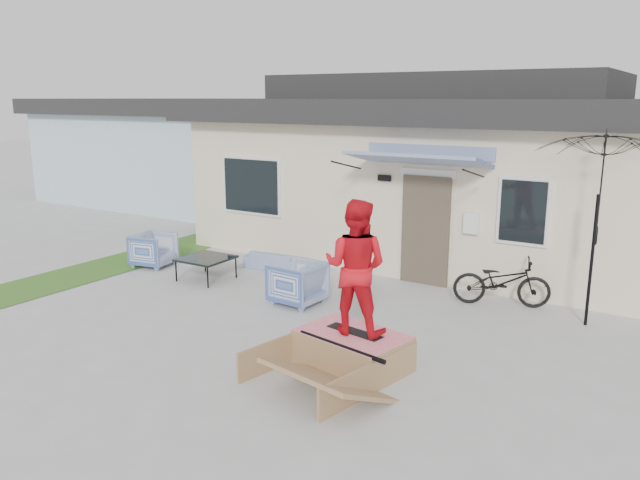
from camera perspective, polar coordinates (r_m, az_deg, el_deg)
The scene contains 13 objects.
ground at distance 9.13m, azimuth -7.77°, elevation -9.92°, with size 90.00×90.00×0.00m, color #ABABA9.
grass_strip at distance 14.03m, azimuth -18.91°, elevation -2.32°, with size 1.40×8.00×0.01m, color #346222.
house at distance 15.47m, azimuth 11.47°, elevation 6.80°, with size 10.80×8.49×4.10m.
neighbor_house at distance 22.96m, azimuth -12.07°, elevation 8.31°, with size 8.60×7.60×3.50m.
loveseat at distance 13.10m, azimuth -4.20°, elevation -1.59°, with size 1.28×0.37×0.50m, color #2D4A97.
armchair_left at distance 13.68m, azimuth -15.05°, elevation -0.75°, with size 0.77×0.72×0.79m, color #2D4A97.
armchair_right at distance 10.83m, azimuth -2.10°, elevation -3.76°, with size 0.81×0.76×0.84m, color #2D4A97.
coffee_table at distance 12.50m, azimuth -10.41°, elevation -2.58°, with size 0.93×0.93×0.46m, color black.
bicycle at distance 11.15m, azimuth 16.38°, elevation -3.22°, with size 0.57×1.64×1.05m, color black.
patio_umbrella at distance 10.38m, azimuth 24.03°, elevation 1.95°, with size 2.49×2.41×2.20m.
skate_ramp at distance 8.44m, azimuth 2.97°, elevation -10.06°, with size 1.40×1.86×0.47m, color olive, non-canonical shape.
skateboard at distance 8.37m, azimuth 3.20°, elevation -8.34°, with size 0.82×0.21×0.05m, color black.
skater at distance 8.08m, azimuth 3.28°, elevation -2.26°, with size 0.87×0.67×1.79m, color red.
Camera 1 is at (5.48, -6.39, 3.53)m, focal length 34.83 mm.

